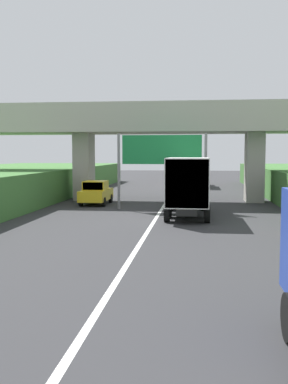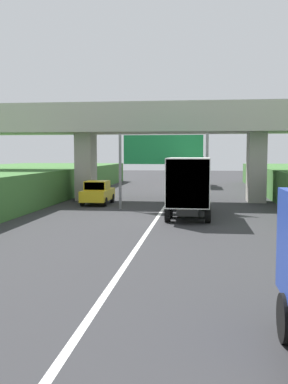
# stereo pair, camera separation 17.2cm
# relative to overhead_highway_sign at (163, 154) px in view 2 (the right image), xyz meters

# --- Properties ---
(lane_centre_stripe) EXTENTS (0.20, 95.83, 0.01)m
(lane_centre_stripe) POSITION_rel_overhead_highway_sign_xyz_m (0.00, -1.24, -3.64)
(lane_centre_stripe) COLOR white
(lane_centre_stripe) RESTS_ON ground
(overpass_bridge) EXTENTS (40.00, 4.80, 7.49)m
(overpass_bridge) POSITION_rel_overhead_highway_sign_xyz_m (0.00, 5.74, 1.97)
(overpass_bridge) COLOR #ADA89E
(overpass_bridge) RESTS_ON ground
(overhead_highway_sign) EXTENTS (5.88, 0.18, 4.99)m
(overhead_highway_sign) POSITION_rel_overhead_highway_sign_xyz_m (0.00, 0.00, 0.00)
(overhead_highway_sign) COLOR slate
(overhead_highway_sign) RESTS_ON ground
(truck_red) EXTENTS (2.44, 7.30, 3.44)m
(truck_red) POSITION_rel_overhead_highway_sign_xyz_m (1.68, 21.87, -1.71)
(truck_red) COLOR black
(truck_red) RESTS_ON ground
(truck_white) EXTENTS (2.44, 7.30, 3.44)m
(truck_white) POSITION_rel_overhead_highway_sign_xyz_m (1.78, -3.09, -1.71)
(truck_white) COLOR black
(truck_white) RESTS_ON ground
(car_yellow) EXTENTS (1.86, 4.10, 1.72)m
(car_yellow) POSITION_rel_overhead_highway_sign_xyz_m (-4.97, 2.49, -2.79)
(car_yellow) COLOR gold
(car_yellow) RESTS_ON ground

